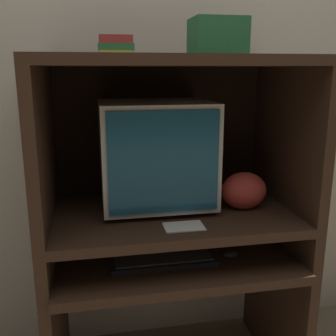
# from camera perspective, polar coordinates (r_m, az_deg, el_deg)

# --- Properties ---
(wall_back) EXTENTS (6.00, 0.06, 2.60)m
(wall_back) POSITION_cam_1_polar(r_m,az_deg,el_deg) (1.86, -1.66, 12.82)
(wall_back) COLOR beige
(wall_back) RESTS_ON ground_plane
(desk_base) EXTENTS (1.00, 0.63, 0.62)m
(desk_base) POSITION_cam_1_polar(r_m,az_deg,el_deg) (1.74, 0.82, -18.66)
(desk_base) COLOR #382316
(desk_base) RESTS_ON ground_plane
(desk_monitor_shelf) EXTENTS (1.00, 0.61, 0.17)m
(desk_monitor_shelf) POSITION_cam_1_polar(r_m,az_deg,el_deg) (1.61, 0.58, -7.25)
(desk_monitor_shelf) COLOR #382316
(desk_monitor_shelf) RESTS_ON desk_base
(hutch_upper) EXTENTS (1.00, 0.61, 0.60)m
(hutch_upper) POSITION_cam_1_polar(r_m,az_deg,el_deg) (1.54, 0.36, 8.54)
(hutch_upper) COLOR #382316
(hutch_upper) RESTS_ON desk_monitor_shelf
(crt_monitor) EXTENTS (0.44, 0.37, 0.43)m
(crt_monitor) POSITION_cam_1_polar(r_m,az_deg,el_deg) (1.58, -1.75, 2.15)
(crt_monitor) COLOR beige
(crt_monitor) RESTS_ON desk_monitor_shelf
(keyboard) EXTENTS (0.40, 0.13, 0.03)m
(keyboard) POSITION_cam_1_polar(r_m,az_deg,el_deg) (1.54, -0.69, -13.23)
(keyboard) COLOR black
(keyboard) RESTS_ON desk_base
(mouse) EXTENTS (0.06, 0.04, 0.03)m
(mouse) POSITION_cam_1_polar(r_m,az_deg,el_deg) (1.60, 9.00, -12.25)
(mouse) COLOR #28282B
(mouse) RESTS_ON desk_base
(snack_bag) EXTENTS (0.18, 0.14, 0.15)m
(snack_bag) POSITION_cam_1_polar(r_m,az_deg,el_deg) (1.61, 10.95, -3.24)
(snack_bag) COLOR #BC382D
(snack_bag) RESTS_ON desk_monitor_shelf
(book_stack) EXTENTS (0.13, 0.11, 0.08)m
(book_stack) POSITION_cam_1_polar(r_m,az_deg,el_deg) (1.55, -7.64, 17.09)
(book_stack) COLOR gold
(book_stack) RESTS_ON hutch_upper
(paper_card) EXTENTS (0.14, 0.09, 0.00)m
(paper_card) POSITION_cam_1_polar(r_m,az_deg,el_deg) (1.43, 2.31, -8.47)
(paper_card) COLOR white
(paper_card) RESTS_ON desk_monitor_shelf
(storage_box) EXTENTS (0.19, 0.16, 0.13)m
(storage_box) POSITION_cam_1_polar(r_m,az_deg,el_deg) (1.50, 7.17, 18.32)
(storage_box) COLOR #236638
(storage_box) RESTS_ON hutch_upper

